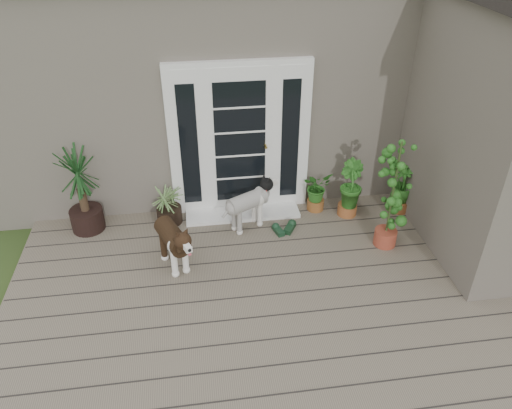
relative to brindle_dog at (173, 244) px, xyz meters
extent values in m
cube|color=#6B5B4C|center=(1.15, -1.00, -0.39)|extent=(6.20, 4.60, 0.12)
cube|color=#665E54|center=(1.15, 3.25, 1.10)|extent=(7.40, 4.00, 3.10)
cube|color=#665E54|center=(4.05, 0.10, 1.10)|extent=(1.60, 2.40, 3.10)
cube|color=white|center=(0.95, 1.20, 0.75)|extent=(1.90, 0.14, 2.15)
cube|color=white|center=(0.95, 1.00, -0.30)|extent=(1.60, 0.40, 0.05)
imported|color=#1F631C|center=(2.01, 1.00, -0.08)|extent=(0.54, 0.54, 0.50)
imported|color=#225317|center=(2.43, 0.80, -0.02)|extent=(0.48, 0.48, 0.62)
imported|color=#1C5618|center=(3.21, 0.81, -0.04)|extent=(0.39, 0.39, 0.58)
camera|label=1|loc=(0.32, -4.79, 3.62)|focal=34.59mm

